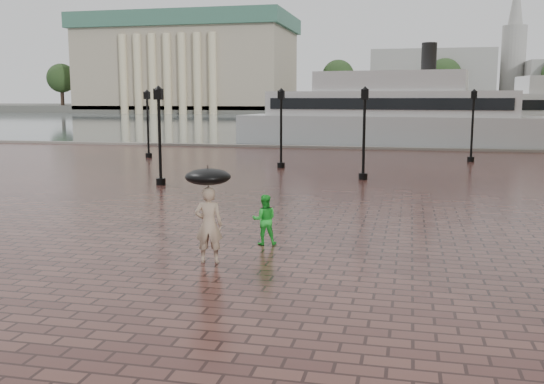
% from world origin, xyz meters
% --- Properties ---
extents(ground, '(300.00, 300.00, 0.00)m').
position_xyz_m(ground, '(0.00, 0.00, 0.00)').
color(ground, '#391D1A').
rests_on(ground, ground).
extents(harbour_water, '(240.00, 240.00, 0.00)m').
position_xyz_m(harbour_water, '(0.00, 92.00, 0.00)').
color(harbour_water, '#4C585C').
rests_on(harbour_water, ground).
extents(quay_edge, '(80.00, 0.60, 0.30)m').
position_xyz_m(quay_edge, '(0.00, 32.00, 0.00)').
color(quay_edge, slate).
rests_on(quay_edge, ground).
extents(far_shore, '(300.00, 60.00, 2.00)m').
position_xyz_m(far_shore, '(0.00, 160.00, 1.00)').
color(far_shore, '#4C4C47').
rests_on(far_shore, ground).
extents(museum, '(57.00, 32.50, 26.00)m').
position_xyz_m(museum, '(-55.00, 144.61, 13.91)').
color(museum, gray).
rests_on(museum, ground).
extents(far_trees, '(188.00, 8.00, 13.50)m').
position_xyz_m(far_trees, '(0.00, 138.00, 9.42)').
color(far_trees, '#2D2119').
rests_on(far_trees, ground).
extents(street_lamps, '(21.44, 14.44, 4.40)m').
position_xyz_m(street_lamps, '(-1.60, 17.60, 2.33)').
color(street_lamps, black).
rests_on(street_lamps, ground).
extents(adult_pedestrian, '(0.75, 0.56, 1.87)m').
position_xyz_m(adult_pedestrian, '(0.51, -2.29, 0.93)').
color(adult_pedestrian, tan).
rests_on(adult_pedestrian, ground).
extents(child_pedestrian, '(0.78, 0.68, 1.38)m').
position_xyz_m(child_pedestrian, '(1.40, -0.20, 0.69)').
color(child_pedestrian, green).
rests_on(child_pedestrian, ground).
extents(ferry_near, '(26.42, 9.40, 8.48)m').
position_xyz_m(ferry_near, '(3.45, 37.00, 2.55)').
color(ferry_near, '#B9B9B9').
rests_on(ferry_near, ground).
extents(umbrella, '(1.10, 1.10, 1.19)m').
position_xyz_m(umbrella, '(0.51, -2.29, 2.11)').
color(umbrella, black).
rests_on(umbrella, ground).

